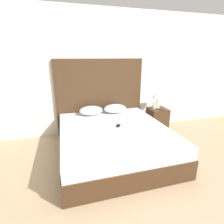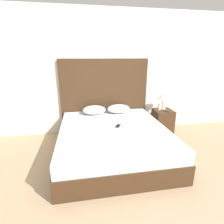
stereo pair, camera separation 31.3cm
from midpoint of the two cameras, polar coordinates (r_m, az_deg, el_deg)
The scene contains 11 objects.
ground_plane at distance 2.48m, azimuth 12.69°, elevation -26.89°, with size 16.00×16.00×0.00m, color tan.
wall_back at distance 4.04m, azimuth 1.19°, elevation 12.37°, with size 10.00×0.06×2.70m.
bed at distance 3.23m, azimuth 3.14°, elevation -9.34°, with size 1.88×2.11×0.52m.
headboard at distance 4.03m, azimuth -0.17°, elevation 5.02°, with size 1.98×0.05×1.68m.
pillow_left at distance 3.80m, azimuth -3.50°, elevation 0.65°, with size 0.50×0.39×0.18m.
pillow_right at distance 3.89m, azimuth 4.43°, elevation 1.05°, with size 0.50×0.39×0.18m.
phone_on_bed at distance 3.16m, azimuth 4.78°, elevation -4.59°, with size 0.13×0.17×0.01m.
nightstand at distance 4.32m, azimuth 18.19°, elevation -2.88°, with size 0.42×0.41×0.54m.
table_lamp at distance 4.24m, azimuth 18.46°, elevation 4.65°, with size 0.25×0.25×0.38m.
phone_on_nightstand at distance 4.16m, azimuth 19.46°, elevation 0.24°, with size 0.12×0.17×0.01m.
toiletry_bottle at distance 4.18m, azimuth 17.30°, elevation 1.60°, with size 0.06×0.06×0.16m.
Camera 2 is at (-0.62, -1.64, 1.73)m, focal length 28.00 mm.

